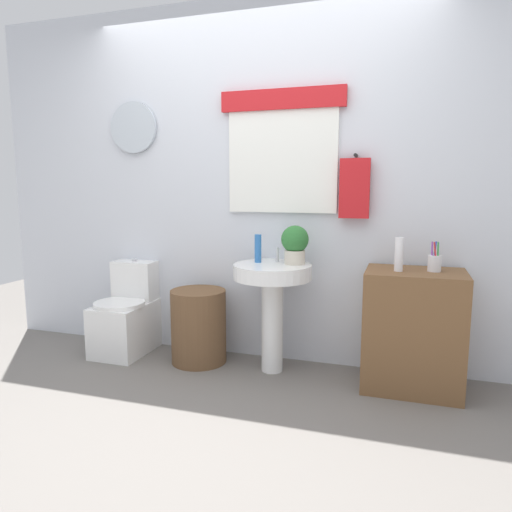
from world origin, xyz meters
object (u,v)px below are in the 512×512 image
Objects in this scene: soap_bottle at (258,248)px; lotion_bottle at (399,254)px; toothbrush_cup at (435,263)px; laundry_hamper at (199,326)px; toilet at (127,317)px; pedestal_sink at (272,290)px; wooden_cabinet at (413,330)px; potted_plant at (295,243)px.

lotion_bottle is (0.94, -0.09, 0.01)m from soap_bottle.
laundry_hamper is at bearing -179.29° from toothbrush_cup.
soap_bottle is at bearing 174.54° from lotion_bottle.
toilet is 0.63m from laundry_hamper.
lotion_bottle reaches higher than toilet.
pedestal_sink is at bearing -1.52° from toilet.
potted_plant is at bearing 175.64° from wooden_cabinet.
soap_bottle is (-1.05, 0.05, 0.47)m from wooden_cabinet.
toilet is at bearing 177.96° from lotion_bottle.
lotion_bottle is 0.23m from toothbrush_cup.
potted_plant is at bearing 4.89° from laundry_hamper.
laundry_hamper is at bearing -175.11° from potted_plant.
toilet is 2.12m from wooden_cabinet.
soap_bottle is (0.44, 0.05, 0.59)m from laundry_hamper.
pedestal_sink is 0.31m from soap_bottle.
soap_bottle is (1.07, 0.02, 0.58)m from toilet.
wooden_cabinet is (1.49, 0.00, 0.11)m from laundry_hamper.
pedestal_sink reaches higher than laundry_hamper.
potted_plant is (0.70, 0.06, 0.63)m from laundry_hamper.
potted_plant is at bearing 2.20° from soap_bottle.
laundry_hamper is 0.64m from pedestal_sink.
potted_plant reaches higher than lotion_bottle.
laundry_hamper is (0.63, -0.03, -0.00)m from toilet.
wooden_cabinet is at bearing 0.00° from laundry_hamper.
toilet is at bearing -178.77° from potted_plant.
toothbrush_cup reaches higher than laundry_hamper.
wooden_cabinet is 3.89× the size of soap_bottle.
potted_plant reaches higher than wooden_cabinet.
soap_bottle is at bearing 157.38° from pedestal_sink.
lotion_bottle reaches higher than laundry_hamper.
pedestal_sink reaches higher than toilet.
toilet is 1.47m from potted_plant.
lotion_bottle is at bearing -2.79° from pedestal_sink.
soap_bottle is 0.93× the size of lotion_bottle.
soap_bottle reaches higher than wooden_cabinet.
lotion_bottle reaches higher than soap_bottle.
wooden_cabinet is at bearing -2.73° from soap_bottle.
toothbrush_cup is (1.15, -0.03, -0.04)m from soap_bottle.
wooden_cabinet is 2.88× the size of potted_plant.
soap_bottle reaches higher than toilet.
wooden_cabinet is 1.15m from soap_bottle.
soap_bottle is 1.15m from toothbrush_cup.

